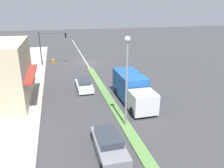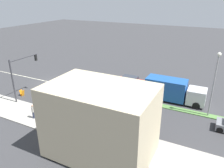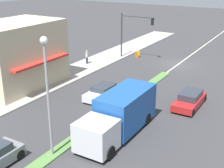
{
  "view_description": "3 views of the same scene",
  "coord_description": "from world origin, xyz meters",
  "views": [
    {
      "loc": [
        5.19,
        38.31,
        9.49
      ],
      "look_at": [
        -0.83,
        15.28,
        1.04
      ],
      "focal_mm": 35.0,
      "sensor_mm": 36.0,
      "label": 1
    },
    {
      "loc": [
        24.44,
        23.06,
        12.84
      ],
      "look_at": [
        0.06,
        10.67,
        1.73
      ],
      "focal_mm": 35.0,
      "sensor_mm": 36.0,
      "label": 2
    },
    {
      "loc": [
        -11.68,
        35.37,
        10.85
      ],
      "look_at": [
        1.38,
        13.4,
        1.44
      ],
      "focal_mm": 50.0,
      "sensor_mm": 36.0,
      "label": 3
    }
  ],
  "objects": [
    {
      "name": "traffic_signal_main",
      "position": [
        6.12,
        0.63,
        3.9
      ],
      "size": [
        4.59,
        0.34,
        5.6
      ],
      "color": "#333338",
      "rests_on": "sidewalk_right"
    },
    {
      "name": "street_lamp",
      "position": [
        0.0,
        22.96,
        4.78
      ],
      "size": [
        0.44,
        0.44,
        7.37
      ],
      "color": "gray",
      "rests_on": "median_strip"
    },
    {
      "name": "lane_marking_center",
      "position": [
        0.0,
        0.0,
        0.0
      ],
      "size": [
        0.16,
        60.0,
        0.01
      ],
      "primitive_type": "cube",
      "color": "beige",
      "rests_on": "ground"
    },
    {
      "name": "warning_aframe_sign",
      "position": [
        5.69,
        -0.36,
        0.43
      ],
      "size": [
        0.45,
        0.53,
        0.84
      ],
      "color": "orange",
      "rests_on": "ground"
    },
    {
      "name": "median_strip",
      "position": [
        0.0,
        27.0,
        0.05
      ],
      "size": [
        0.9,
        46.0,
        0.1
      ],
      "primitive_type": "cube",
      "color": "#568442",
      "rests_on": "ground"
    },
    {
      "name": "suv_grey",
      "position": [
        2.2,
        26.04,
        0.66
      ],
      "size": [
        1.83,
        4.42,
        1.36
      ],
      "color": "slate",
      "rests_on": "ground"
    },
    {
      "name": "hatchback_red",
      "position": [
        -5.0,
        11.37,
        0.6
      ],
      "size": [
        1.78,
        4.28,
        1.26
      ],
      "color": "#AD1E1E",
      "rests_on": "ground"
    },
    {
      "name": "delivery_truck",
      "position": [
        -2.2,
        18.36,
        1.47
      ],
      "size": [
        2.44,
        7.5,
        2.87
      ],
      "color": "silver",
      "rests_on": "ground"
    },
    {
      "name": "ground_plane",
      "position": [
        0.0,
        18.0,
        0.0
      ],
      "size": [
        160.0,
        160.0,
        0.0
      ],
      "primitive_type": "plane",
      "color": "#38383A"
    },
    {
      "name": "van_white",
      "position": [
        2.2,
        13.62,
        0.59
      ],
      "size": [
        1.76,
        3.94,
        1.2
      ],
      "color": "silver",
      "rests_on": "ground"
    },
    {
      "name": "pedestrian",
      "position": [
        9.5,
        5.68,
        0.99
      ],
      "size": [
        0.34,
        0.34,
        1.65
      ],
      "color": "#282D42",
      "rests_on": "sidewalk_right"
    },
    {
      "name": "sidewalk_right",
      "position": [
        9.0,
        18.5,
        0.06
      ],
      "size": [
        4.0,
        73.0,
        0.12
      ],
      "primitive_type": "cube",
      "color": "#A8A399",
      "rests_on": "ground"
    }
  ]
}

